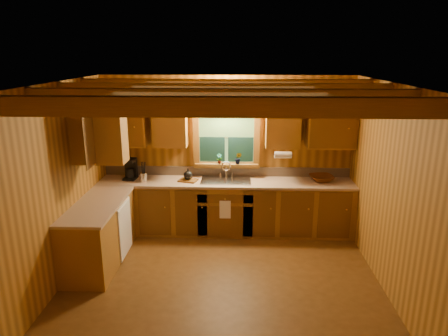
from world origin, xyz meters
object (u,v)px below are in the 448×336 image
object	(u,v)px
coffee_maker	(130,169)
cutting_board	(188,180)
wicker_basket	(321,178)
sink	(226,183)

from	to	relation	value
coffee_maker	cutting_board	bearing A→B (deg)	0.37
wicker_basket	coffee_maker	bearing A→B (deg)	179.58
coffee_maker	wicker_basket	xyz separation A→B (m)	(3.19, -0.02, -0.12)
sink	cutting_board	world-z (taller)	sink
wicker_basket	cutting_board	bearing A→B (deg)	-177.79
sink	coffee_maker	bearing A→B (deg)	177.62
cutting_board	wicker_basket	distance (m)	2.21
coffee_maker	wicker_basket	world-z (taller)	coffee_maker
cutting_board	coffee_maker	bearing A→B (deg)	-170.64
cutting_board	wicker_basket	world-z (taller)	wicker_basket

